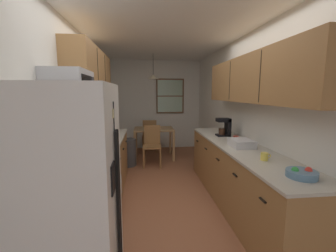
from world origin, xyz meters
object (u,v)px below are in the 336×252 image
at_px(microwave_over_range, 70,86).
at_px(dining_table, 154,133).
at_px(trash_bin, 128,152).
at_px(coffee_maker, 225,127).
at_px(dish_rack, 242,143).
at_px(stove_range, 87,196).
at_px(dining_chair_near, 152,143).
at_px(mug_by_coffeemaker, 264,156).
at_px(mug_spare, 236,139).
at_px(dining_chair_far, 150,134).
at_px(fruit_bowl, 302,173).
at_px(table_serving_bowl, 154,127).
at_px(refrigerator, 69,192).
at_px(storage_canister, 94,142).

height_order(microwave_over_range, dining_table, microwave_over_range).
xyz_separation_m(trash_bin, coffee_maker, (1.73, -1.29, 0.75)).
height_order(dining_table, dish_rack, dish_rack).
height_order(stove_range, dining_chair_near, stove_range).
bearing_deg(microwave_over_range, coffee_maker, 28.42).
relative_size(dining_chair_near, trash_bin, 1.47).
distance_m(stove_range, mug_by_coffeemaker, 2.03).
height_order(dining_chair_near, mug_spare, mug_spare).
bearing_deg(dining_chair_far, fruit_bowl, -74.30).
height_order(dish_rack, table_serving_bowl, dish_rack).
relative_size(refrigerator, coffee_maker, 5.62).
relative_size(microwave_over_range, dining_table, 0.63).
bearing_deg(trash_bin, table_serving_bowl, 46.03).
xyz_separation_m(dining_chair_far, dish_rack, (1.17, -3.20, 0.45)).
relative_size(stove_range, trash_bin, 1.80).
bearing_deg(dining_table, table_serving_bowl, 76.97).
relative_size(storage_canister, dish_rack, 0.49).
bearing_deg(trash_bin, stove_range, -96.86).
xyz_separation_m(dining_table, fruit_bowl, (1.13, -3.75, 0.31)).
height_order(dining_chair_far, fruit_bowl, fruit_bowl).
bearing_deg(trash_bin, dining_chair_far, 65.62).
distance_m(refrigerator, dining_chair_far, 4.39).
distance_m(dining_chair_near, trash_bin, 0.57).
bearing_deg(mug_by_coffeemaker, mug_spare, 86.06).
distance_m(coffee_maker, fruit_bowl, 1.91).
height_order(microwave_over_range, fruit_bowl, microwave_over_range).
relative_size(microwave_over_range, storage_canister, 3.68).
xyz_separation_m(refrigerator, trash_bin, (0.23, 3.18, -0.55)).
bearing_deg(microwave_over_range, fruit_bowl, -19.26).
bearing_deg(refrigerator, dining_chair_near, 76.35).
distance_m(refrigerator, fruit_bowl, 1.97).
height_order(storage_canister, mug_spare, storage_canister).
bearing_deg(dish_rack, storage_canister, 176.72).
bearing_deg(dining_table, trash_bin, -136.96).
bearing_deg(dining_table, refrigerator, -102.56).
bearing_deg(dining_chair_far, mug_by_coffeemaker, -73.18).
relative_size(refrigerator, microwave_over_range, 2.79).
bearing_deg(fruit_bowl, dining_chair_far, 105.70).
distance_m(dining_chair_far, storage_canister, 3.23).
bearing_deg(mug_by_coffeemaker, stove_range, 172.99).
distance_m(stove_range, dish_rack, 2.07).
xyz_separation_m(stove_range, dining_chair_near, (0.83, 2.43, 0.03)).
height_order(dining_table, mug_by_coffeemaker, mug_by_coffeemaker).
relative_size(dining_chair_near, coffee_maker, 2.97).
relative_size(dining_chair_near, fruit_bowl, 3.51).
relative_size(dining_table, trash_bin, 1.58).
bearing_deg(stove_range, mug_by_coffeemaker, -7.01).
height_order(trash_bin, mug_by_coffeemaker, mug_by_coffeemaker).
height_order(dining_chair_far, mug_spare, mug_spare).
relative_size(microwave_over_range, trash_bin, 1.00).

